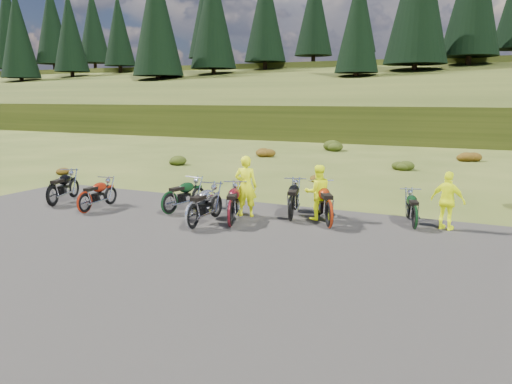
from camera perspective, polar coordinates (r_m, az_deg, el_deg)
The scene contains 37 objects.
ground at distance 13.83m, azimuth -3.97°, elevation -4.66°, with size 300.00×300.00×0.00m, color #374717.
gravel_pad at distance 12.20m, azimuth -8.58°, elevation -6.89°, with size 20.00×12.00×0.04m, color black.
hill_slope at distance 62.08m, azimuth 19.27°, elevation 6.80°, with size 300.00×46.00×3.00m, color #2D3913, non-canonical shape.
hill_plateau at distance 121.86m, azimuth 22.37°, elevation 8.27°, with size 300.00×90.00×9.17m, color #2D3913.
conifer_5 at distance 143.81m, azimuth -26.91°, elevation 15.45°, with size 6.16×6.16×16.00m.
conifer_8 at distance 121.82m, azimuth -26.46°, elevation 16.74°, with size 7.92×7.92×20.00m.
conifer_9 at distance 121.37m, azimuth -22.33°, elevation 17.40°, with size 7.48×7.48×19.00m.
conifer_10 at distance 121.41m, azimuth -18.14°, elevation 17.62°, with size 7.04×7.04×18.00m.
conifer_11 at distance 99.34m, azimuth -25.59°, elevation 16.02°, with size 6.60×6.60×17.00m.
conifer_12 at distance 99.06m, azimuth -20.53°, elevation 16.80°, with size 6.16×6.16×16.00m.
conifer_13 at distance 99.52m, azimuth -15.44°, elevation 17.46°, with size 5.72×5.72×15.00m.
conifer_14 at distance 100.69m, azimuth -10.40°, elevation 17.98°, with size 5.28×5.28×14.00m.
conifer_15 at distance 102.98m, azimuth -5.51°, elevation 19.96°, with size 7.92×7.92×20.00m.
conifer_16 at distance 78.29m, azimuth -11.32°, elevation 19.12°, with size 7.48×7.48×19.00m.
conifer_17 at distance 80.14m, azimuth -4.97°, elevation 19.58°, with size 7.04×7.04×18.00m.
conifer_18 at distance 82.84m, azimuth 1.06°, elevation 19.82°, with size 6.60×6.60×17.00m.
conifer_19 at distance 86.29m, azimuth 6.67°, elevation 19.85°, with size 6.16×6.16×16.00m.
conifer_20 at distance 90.35m, azimuth 11.80°, elevation 19.48°, with size 5.72×5.72×15.00m.
conifer_21 at distance 64.17m, azimuth 11.57°, elevation 18.55°, with size 5.28×5.28×14.00m.
shrub_0 at distance 25.80m, azimuth -21.04°, elevation 2.39°, with size 0.77×0.77×0.45m, color #6A300D.
shrub_1 at distance 27.95m, azimuth -9.03°, elevation 3.73°, with size 1.03×1.03×0.61m, color black.
shrub_2 at distance 31.14m, azimuth 0.93°, elevation 4.72°, with size 1.30×1.30×0.77m, color #6A300D.
shrub_3 at distance 35.09m, azimuth 8.87°, elevation 5.41°, with size 1.56×1.56×0.92m, color black.
shrub_4 at distance 22.22m, azimuth 6.73°, elevation 1.78°, with size 0.77×0.77×0.45m, color #6A300D.
shrub_5 at distance 26.65m, azimuth 16.33°, elevation 3.09°, with size 1.03×1.03×0.61m, color black.
shrub_6 at distance 31.62m, azimuth 23.08°, elevation 3.95°, with size 1.30×1.30×0.77m, color #6A300D.
motorcycle_0 at distance 18.32m, azimuth -22.15°, elevation -1.60°, with size 2.16×0.72×1.13m, color black, non-canonical shape.
motorcycle_1 at distance 16.88m, azimuth -18.93°, elevation -2.39°, with size 1.98×0.66×1.04m, color #971F0B, non-canonical shape.
motorcycle_2 at distance 16.07m, azimuth -9.82°, elevation -2.61°, with size 2.06×0.69×1.08m, color #0E3315, non-canonical shape.
motorcycle_3 at distance 14.12m, azimuth -7.26°, elevation -4.40°, with size 2.24×0.75×1.18m, color silver, non-canonical shape.
motorcycle_4 at distance 14.29m, azimuth -2.93°, elevation -4.14°, with size 2.21×0.74×1.16m, color #4F0D14, non-canonical shape.
motorcycle_5 at distance 14.99m, azimuth 3.99°, elevation -3.45°, with size 2.18×0.73×1.14m, color black, non-canonical shape.
motorcycle_6 at distance 14.31m, azimuth 8.32°, elevation -4.23°, with size 2.30×0.77×1.20m, color maroon, non-canonical shape.
motorcycle_7 at distance 14.73m, azimuth 17.62°, elevation -4.20°, with size 1.90×0.63×1.00m, color black, non-canonical shape.
person_middle at distance 15.38m, azimuth -1.17°, elevation 0.56°, with size 0.69×0.45×1.90m, color #F1FF0D.
person_right_a at distance 15.13m, azimuth 7.06°, elevation -0.14°, with size 0.81×0.63×1.66m, color #F1FF0D.
person_right_b at distance 14.82m, azimuth 21.06°, elevation -1.06°, with size 0.96×0.40×1.64m, color #F1FF0D.
Camera 1 is at (6.53, -11.63, 3.68)m, focal length 35.00 mm.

